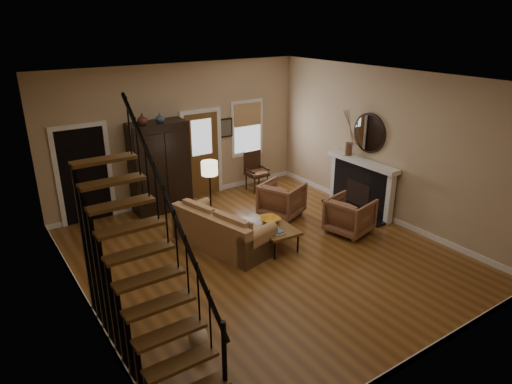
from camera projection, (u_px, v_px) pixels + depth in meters
room at (198, 161)px, 9.35m from camera, size 7.00×7.33×3.30m
staircase at (142, 246)px, 5.71m from camera, size 0.94×2.80×3.20m
fireplace at (362, 181)px, 10.50m from camera, size 0.33×1.95×2.30m
armoire at (160, 167)px, 10.44m from camera, size 1.30×0.60×2.10m
vase_a at (142, 119)px, 9.75m from camera, size 0.24×0.24×0.25m
vase_b at (160, 118)px, 9.97m from camera, size 0.20×0.20×0.21m
sofa at (223, 229)px, 8.96m from camera, size 1.36×2.21×0.77m
coffee_table at (272, 235)px, 9.04m from camera, size 0.73×1.18×0.44m
bowl at (270, 220)px, 9.09m from camera, size 0.39×0.39×0.10m
books at (277, 231)px, 8.66m from camera, size 0.21×0.29×0.05m
armchair_left at (350, 216)px, 9.53m from camera, size 1.02×1.00×0.77m
armchair_right at (282, 199)px, 10.34m from camera, size 1.13×1.12×0.80m
floor_lamp at (210, 195)px, 9.61m from camera, size 0.36×0.36×1.50m
side_chair at (257, 172)px, 11.81m from camera, size 0.54×0.54×1.02m
dog at (198, 338)px, 6.25m from camera, size 0.41×0.52×0.33m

